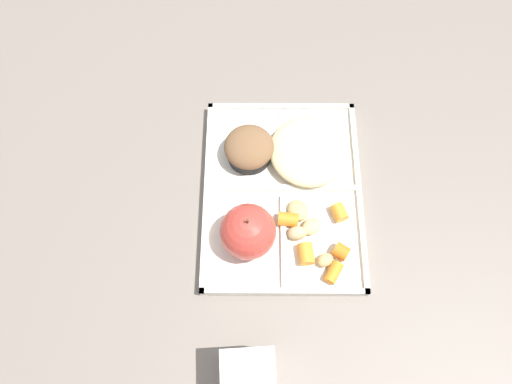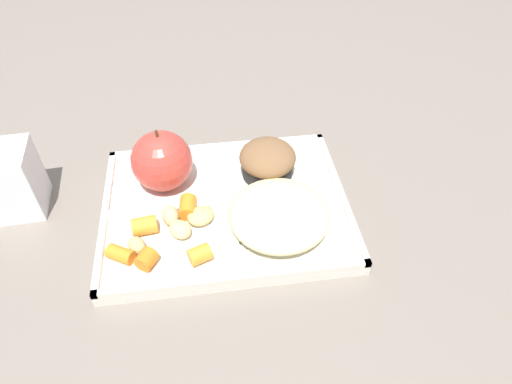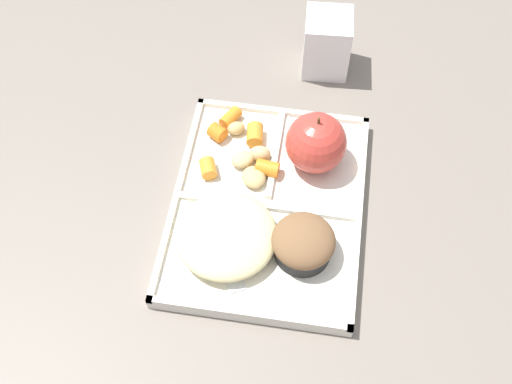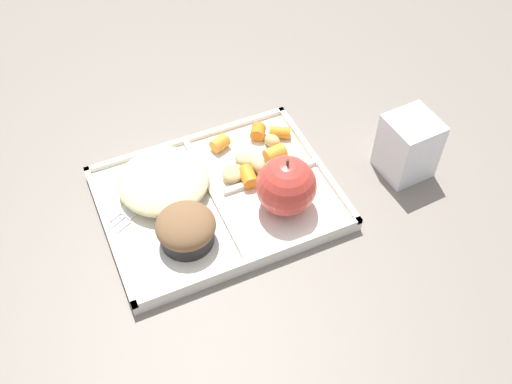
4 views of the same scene
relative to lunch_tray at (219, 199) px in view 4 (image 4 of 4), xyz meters
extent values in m
plane|color=slate|center=(0.00, 0.00, -0.01)|extent=(6.00, 6.00, 0.00)
cube|color=silver|center=(0.00, 0.00, 0.00)|extent=(0.33, 0.26, 0.02)
cube|color=silver|center=(0.00, -0.12, 0.01)|extent=(0.33, 0.01, 0.01)
cube|color=silver|center=(0.00, 0.12, 0.01)|extent=(0.33, 0.01, 0.01)
cube|color=silver|center=(-0.16, 0.00, 0.01)|extent=(0.01, 0.26, 0.01)
cube|color=silver|center=(0.16, 0.00, 0.01)|extent=(0.01, 0.26, 0.01)
cube|color=silver|center=(0.01, 0.00, 0.01)|extent=(0.01, 0.24, 0.01)
cube|color=silver|center=(-0.08, 0.00, 0.01)|extent=(0.15, 0.01, 0.01)
sphere|color=#C63D33|center=(-0.08, 0.06, 0.05)|extent=(0.09, 0.09, 0.09)
cylinder|color=#4C381E|center=(-0.08, 0.06, 0.10)|extent=(0.00, 0.00, 0.01)
cylinder|color=black|center=(0.07, 0.06, 0.02)|extent=(0.07, 0.07, 0.02)
ellipsoid|color=brown|center=(0.07, 0.06, 0.04)|extent=(0.08, 0.08, 0.04)
cylinder|color=orange|center=(-0.10, -0.09, 0.02)|extent=(0.03, 0.03, 0.02)
cylinder|color=orange|center=(-0.04, -0.09, 0.02)|extent=(0.03, 0.03, 0.02)
cylinder|color=orange|center=(-0.11, -0.03, 0.02)|extent=(0.03, 0.03, 0.02)
cylinder|color=orange|center=(-0.13, -0.07, 0.02)|extent=(0.04, 0.03, 0.02)
cylinder|color=orange|center=(-0.05, -0.01, 0.02)|extent=(0.03, 0.03, 0.02)
ellipsoid|color=tan|center=(-0.06, -0.04, 0.02)|extent=(0.04, 0.04, 0.02)
ellipsoid|color=tan|center=(-0.03, -0.02, 0.02)|extent=(0.05, 0.05, 0.02)
ellipsoid|color=tan|center=(-0.12, -0.06, 0.02)|extent=(0.03, 0.03, 0.02)
ellipsoid|color=tan|center=(-0.07, -0.02, 0.02)|extent=(0.02, 0.03, 0.02)
ellipsoid|color=beige|center=(0.07, -0.04, 0.03)|extent=(0.13, 0.13, 0.04)
sphere|color=#755B4C|center=(0.07, -0.04, 0.02)|extent=(0.03, 0.03, 0.03)
sphere|color=brown|center=(0.03, -0.04, 0.02)|extent=(0.03, 0.03, 0.03)
sphere|color=brown|center=(0.09, -0.07, 0.02)|extent=(0.03, 0.03, 0.03)
sphere|color=brown|center=(0.09, -0.02, 0.02)|extent=(0.03, 0.03, 0.03)
cube|color=silver|center=(0.06, -0.05, 0.01)|extent=(0.09, 0.05, 0.00)
cube|color=silver|center=(0.12, -0.02, 0.01)|extent=(0.04, 0.03, 0.00)
cylinder|color=silver|center=(0.15, -0.02, 0.01)|extent=(0.02, 0.01, 0.00)
cylinder|color=silver|center=(0.15, -0.01, 0.01)|extent=(0.02, 0.01, 0.00)
cylinder|color=silver|center=(0.14, 0.00, 0.01)|extent=(0.02, 0.01, 0.00)
cube|color=white|center=(-0.28, 0.05, 0.04)|extent=(0.07, 0.07, 0.10)
camera|label=1|loc=(-0.30, 0.04, 0.72)|focal=33.10mm
camera|label=2|loc=(-0.02, -0.43, 0.46)|focal=31.86mm
camera|label=3|loc=(0.46, 0.05, 0.75)|focal=45.14mm
camera|label=4|loc=(0.17, 0.52, 0.66)|focal=41.09mm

